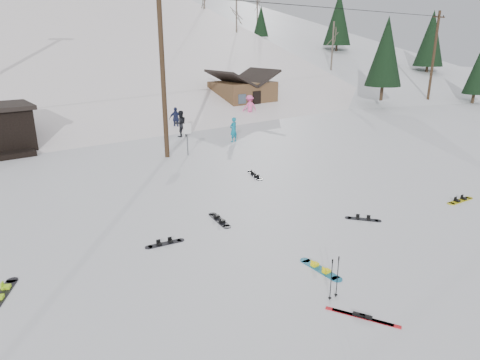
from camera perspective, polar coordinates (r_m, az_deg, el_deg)
ground at (r=12.87m, az=12.65°, el=-11.48°), size 200.00×200.00×0.00m
ski_slope at (r=65.25m, az=-27.80°, el=-0.22°), size 60.00×85.24×65.97m
ridge_right at (r=75.74m, az=2.19°, el=5.01°), size 45.66×93.98×54.59m
treeline_right at (r=66.68m, az=5.40°, el=12.73°), size 20.00×60.00×10.00m
utility_pole at (r=23.67m, az=-10.27°, el=14.06°), size 2.00×0.26×9.00m
utility_pole_right at (r=49.08m, az=24.42°, el=14.80°), size 2.00×0.26×9.00m
trail_sign at (r=24.29m, az=-7.04°, el=6.19°), size 0.50×0.09×1.85m
lift_hut at (r=28.63m, az=-29.13°, el=6.04°), size 3.40×4.10×2.75m
cabin at (r=39.37m, az=0.36°, el=11.22°), size 5.39×4.40×3.77m
hero_snowboard at (r=12.72m, az=10.67°, el=-11.58°), size 0.35×1.57×0.11m
hero_skis at (r=11.03m, az=16.00°, el=-17.13°), size 0.89×1.62×0.09m
ski_poles at (r=11.25m, az=12.46°, el=-12.63°), size 0.32×0.08×1.15m
board_scatter_a at (r=14.15m, az=-9.99°, el=-8.31°), size 1.31×0.41×0.09m
board_scatter_b at (r=15.66m, az=-2.77°, el=-5.33°), size 0.52×1.55×0.11m
board_scatter_c at (r=13.00m, az=-29.07°, el=-13.06°), size 0.94×1.45×0.11m
board_scatter_d at (r=16.37m, az=16.08°, el=-5.01°), size 0.89×1.08×0.09m
board_scatter_e at (r=19.67m, az=27.30°, el=-2.43°), size 1.55×0.40×0.11m
board_scatter_f at (r=20.76m, az=1.99°, el=0.68°), size 0.75×1.60×0.12m
skier_teal at (r=27.56m, az=-0.88°, el=6.73°), size 0.64×0.48×1.58m
skier_dark at (r=29.35m, az=-7.93°, el=7.45°), size 0.92×0.75×1.77m
skier_pink at (r=35.99m, az=1.29°, el=9.73°), size 1.34×0.89×1.94m
skier_navy at (r=31.43m, az=-8.52°, el=8.06°), size 1.06×0.84×1.69m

